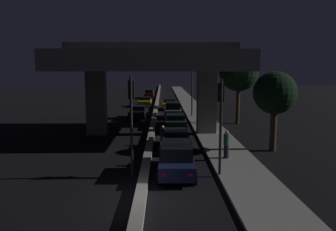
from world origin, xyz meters
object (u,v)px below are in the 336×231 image
at_px(traffic_light_left_of_median, 131,109).
at_px(motorcycle_red_filtering_mid, 163,137).
at_px(car_dark_green_third, 175,121).
at_px(car_taxi_yellow_fifth, 169,104).
at_px(traffic_light_right_of_median, 221,111).
at_px(car_black_lead_oncoming, 138,112).
at_px(car_grey_fourth, 173,110).
at_px(pedestrian_on_sidewalk, 226,144).
at_px(street_lamp, 190,76).
at_px(car_taxi_yellow_second_oncoming, 145,101).
at_px(car_dark_blue_lead, 176,158).
at_px(motorcycle_blue_filtering_near, 162,155).
at_px(car_dark_red_third_oncoming, 149,94).
at_px(car_dark_green_second, 175,138).

distance_m(traffic_light_left_of_median, motorcycle_red_filtering_mid, 7.85).
distance_m(car_dark_green_third, car_taxi_yellow_fifth, 14.90).
bearing_deg(traffic_light_right_of_median, car_black_lead_oncoming, 105.68).
bearing_deg(car_grey_fourth, traffic_light_left_of_median, 173.30).
xyz_separation_m(traffic_light_left_of_median, pedestrian_on_sidewalk, (5.49, 3.02, -2.54)).
distance_m(street_lamp, car_taxi_yellow_fifth, 8.68).
bearing_deg(car_taxi_yellow_second_oncoming, car_dark_blue_lead, 6.22).
distance_m(traffic_light_right_of_median, motorcycle_red_filtering_mid, 8.21).
xyz_separation_m(street_lamp, car_black_lead_oncoming, (-5.88, -1.04, -4.03)).
bearing_deg(motorcycle_red_filtering_mid, motorcycle_blue_filtering_near, -177.14).
height_order(car_dark_blue_lead, motorcycle_blue_filtering_near, car_dark_blue_lead).
bearing_deg(car_dark_blue_lead, traffic_light_left_of_median, 97.08).
xyz_separation_m(traffic_light_left_of_median, car_taxi_yellow_second_oncoming, (-1.09, 32.81, -2.80)).
xyz_separation_m(traffic_light_right_of_median, street_lamp, (0.16, 21.43, 1.32)).
height_order(traffic_light_left_of_median, car_dark_red_third_oncoming, traffic_light_left_of_median).
bearing_deg(car_black_lead_oncoming, traffic_light_left_of_median, 5.61).
bearing_deg(car_taxi_yellow_second_oncoming, street_lamp, 27.30).
height_order(traffic_light_right_of_median, car_taxi_yellow_fifth, traffic_light_right_of_median).
bearing_deg(car_taxi_yellow_fifth, traffic_light_left_of_median, 174.43).
distance_m(motorcycle_blue_filtering_near, motorcycle_red_filtering_mid, 5.17).
bearing_deg(car_dark_green_second, traffic_light_left_of_median, 157.21).
height_order(car_black_lead_oncoming, car_dark_red_third_oncoming, car_dark_red_third_oncoming).
bearing_deg(car_taxi_yellow_fifth, car_black_lead_oncoming, 155.93).
relative_size(street_lamp, car_black_lead_oncoming, 1.75).
relative_size(car_dark_blue_lead, motorcycle_blue_filtering_near, 2.34).
xyz_separation_m(street_lamp, car_dark_green_second, (-2.21, -15.06, -4.06)).
xyz_separation_m(car_grey_fourth, car_black_lead_oncoming, (-3.93, -0.35, -0.19)).
bearing_deg(traffic_light_right_of_median, car_dark_green_third, 97.37).
relative_size(street_lamp, car_dark_blue_lead, 1.78).
relative_size(car_taxi_yellow_fifth, car_black_lead_oncoming, 0.91).
height_order(car_taxi_yellow_fifth, motorcycle_red_filtering_mid, car_taxi_yellow_fifth).
distance_m(traffic_light_left_of_median, car_taxi_yellow_second_oncoming, 32.95).
bearing_deg(street_lamp, pedestrian_on_sidewalk, -87.57).
relative_size(traffic_light_left_of_median, car_black_lead_oncoming, 1.13).
relative_size(car_taxi_yellow_second_oncoming, motorcycle_red_filtering_mid, 2.45).
relative_size(traffic_light_right_of_median, car_taxi_yellow_second_oncoming, 1.11).
xyz_separation_m(car_grey_fourth, pedestrian_on_sidewalk, (2.73, -17.72, 0.07)).
relative_size(car_dark_blue_lead, car_dark_red_third_oncoming, 0.94).
height_order(car_dark_green_second, car_dark_red_third_oncoming, car_dark_red_third_oncoming).
height_order(car_dark_blue_lead, car_dark_green_second, car_dark_blue_lead).
bearing_deg(traffic_light_right_of_median, car_dark_red_third_oncoming, 96.74).
xyz_separation_m(motorcycle_blue_filtering_near, motorcycle_red_filtering_mid, (0.02, 5.17, 0.02)).
height_order(car_grey_fourth, pedestrian_on_sidewalk, pedestrian_on_sidewalk).
xyz_separation_m(car_black_lead_oncoming, motorcycle_blue_filtering_near, (2.73, -18.45, -0.14)).
bearing_deg(car_black_lead_oncoming, car_dark_red_third_oncoming, -178.08).
height_order(car_dark_blue_lead, car_grey_fourth, car_grey_fourth).
bearing_deg(motorcycle_blue_filtering_near, motorcycle_red_filtering_mid, -2.70).
bearing_deg(traffic_light_left_of_median, car_dark_blue_lead, 5.60).
distance_m(car_grey_fourth, motorcycle_red_filtering_mid, 13.68).
distance_m(car_taxi_yellow_fifth, car_black_lead_oncoming, 9.15).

